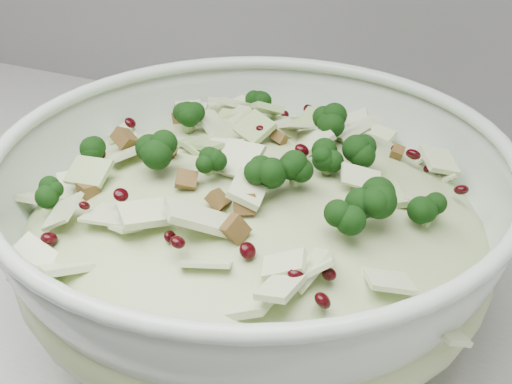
# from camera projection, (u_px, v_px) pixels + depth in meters

# --- Properties ---
(mixing_bowl) EXTENTS (0.46, 0.46, 0.15)m
(mixing_bowl) POSITION_uv_depth(u_px,v_px,m) (254.00, 235.00, 0.54)
(mixing_bowl) COLOR silver
(mixing_bowl) RESTS_ON counter
(salad) EXTENTS (0.38, 0.38, 0.15)m
(salad) POSITION_uv_depth(u_px,v_px,m) (254.00, 207.00, 0.53)
(salad) COLOR #B8C788
(salad) RESTS_ON mixing_bowl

